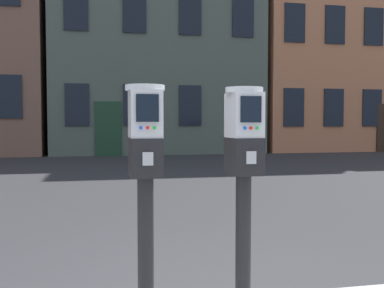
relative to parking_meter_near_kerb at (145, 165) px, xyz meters
name	(u,v)px	position (x,y,z in m)	size (l,w,h in m)	color
parking_meter_near_kerb	(145,165)	(0.00, 0.00, 0.00)	(0.22, 0.25, 1.41)	black
parking_meter_twin_adjacent	(244,163)	(0.57, 0.00, 0.00)	(0.22, 0.25, 1.41)	black
townhouse_green_painted	(152,35)	(2.19, 18.46, 4.25)	(8.71, 7.11, 10.71)	#4C564C
townhouse_brownstone	(320,7)	(10.44, 18.05, 5.87)	(7.28, 6.28, 13.95)	#B7704C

